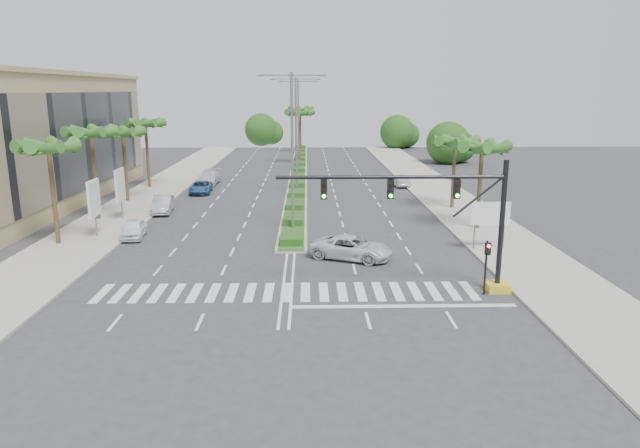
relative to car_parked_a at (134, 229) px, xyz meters
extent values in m
plane|color=#333335|center=(11.80, -12.06, -0.67)|extent=(160.00, 160.00, 0.00)
cube|color=gray|center=(27.00, 7.94, -0.60)|extent=(6.00, 120.00, 0.15)
cube|color=gray|center=(-3.40, 7.94, -0.60)|extent=(6.00, 120.00, 0.15)
cube|color=gray|center=(11.80, 32.94, -0.57)|extent=(2.20, 75.00, 0.20)
cube|color=#28511B|center=(11.80, 32.94, -0.45)|extent=(1.80, 75.00, 0.04)
cube|color=tan|center=(-14.20, 13.94, 5.33)|extent=(12.00, 36.00, 12.00)
cube|color=gold|center=(23.30, -12.06, -0.45)|extent=(1.20, 1.20, 0.45)
cylinder|color=black|center=(23.30, -12.06, 3.03)|extent=(0.28, 0.28, 7.00)
cylinder|color=black|center=(17.30, -12.06, 5.63)|extent=(12.00, 0.20, 0.20)
cylinder|color=black|center=(21.90, -12.06, 4.53)|extent=(2.53, 0.12, 2.15)
cube|color=black|center=(20.80, -12.06, 4.98)|extent=(0.32, 0.24, 1.00)
cylinder|color=#19E533|center=(20.80, -12.20, 4.66)|extent=(0.20, 0.06, 0.20)
cube|color=black|center=(17.30, -12.06, 4.98)|extent=(0.32, 0.24, 1.00)
cylinder|color=#19E533|center=(17.30, -12.20, 4.66)|extent=(0.20, 0.06, 0.20)
cube|color=black|center=(13.80, -12.06, 4.98)|extent=(0.32, 0.24, 1.00)
cylinder|color=#19E533|center=(13.80, -12.20, 4.66)|extent=(0.20, 0.06, 0.20)
cylinder|color=black|center=(22.40, -12.66, 0.83)|extent=(0.12, 0.12, 3.00)
cube|color=black|center=(22.40, -12.81, 1.93)|extent=(0.28, 0.22, 0.65)
cylinder|color=red|center=(22.40, -12.94, 2.11)|extent=(0.18, 0.05, 0.18)
cylinder|color=slate|center=(24.30, -4.06, 0.73)|extent=(0.10, 0.10, 2.80)
cylinder|color=slate|center=(26.30, -4.06, 0.73)|extent=(0.10, 0.10, 2.80)
cube|color=#0C6638|center=(25.30, -4.06, 1.93)|extent=(2.60, 0.08, 1.50)
cube|color=white|center=(25.30, -4.11, 1.93)|extent=(2.70, 0.02, 1.60)
cylinder|color=slate|center=(-2.70, -0.06, 0.73)|extent=(0.12, 0.12, 2.80)
cube|color=white|center=(-2.70, -0.06, 2.33)|extent=(0.18, 2.10, 2.70)
cube|color=#D8594C|center=(-2.70, -0.06, 2.33)|extent=(0.12, 2.00, 2.60)
cylinder|color=slate|center=(-2.70, 5.94, 0.73)|extent=(0.12, 0.12, 2.80)
cube|color=white|center=(-2.70, 5.94, 2.33)|extent=(0.18, 2.10, 2.70)
cube|color=#D8594C|center=(-2.70, 5.94, 2.33)|extent=(0.12, 2.00, 2.60)
cylinder|color=brown|center=(-4.70, -2.06, 2.83)|extent=(0.32, 0.32, 7.00)
sphere|color=brown|center=(-4.70, -2.06, 6.23)|extent=(0.70, 0.70, 0.70)
cone|color=#1C5921|center=(-3.60, -2.06, 6.13)|extent=(0.90, 3.62, 1.50)
cone|color=#1C5921|center=(-4.01, -1.20, 6.13)|extent=(3.39, 2.96, 1.50)
cone|color=#1C5921|center=(-4.94, -0.99, 6.13)|extent=(3.73, 1.68, 1.50)
cone|color=#1C5921|center=(-5.69, -1.58, 6.13)|extent=(2.38, 3.65, 1.50)
cone|color=#1C5921|center=(-5.69, -2.54, 6.13)|extent=(2.38, 3.65, 1.50)
cone|color=#1C5921|center=(-4.94, -3.13, 6.13)|extent=(3.73, 1.68, 1.50)
cone|color=#1C5921|center=(-4.01, -2.92, 6.13)|extent=(3.39, 2.96, 1.50)
cylinder|color=brown|center=(-4.70, 5.94, 3.03)|extent=(0.32, 0.32, 7.40)
sphere|color=brown|center=(-4.70, 5.94, 6.63)|extent=(0.70, 0.70, 0.70)
cone|color=#1C5921|center=(-3.60, 5.94, 6.53)|extent=(0.90, 3.62, 1.50)
cone|color=#1C5921|center=(-4.01, 6.80, 6.53)|extent=(3.39, 2.96, 1.50)
cone|color=#1C5921|center=(-4.94, 7.01, 6.53)|extent=(3.73, 1.68, 1.50)
cone|color=#1C5921|center=(-5.69, 6.42, 6.53)|extent=(2.38, 3.65, 1.50)
cone|color=#1C5921|center=(-5.69, 5.46, 6.53)|extent=(2.38, 3.65, 1.50)
cone|color=#1C5921|center=(-4.94, 4.87, 6.53)|extent=(3.73, 1.68, 1.50)
cone|color=#1C5921|center=(-4.01, 5.08, 6.53)|extent=(3.39, 2.96, 1.50)
cylinder|color=brown|center=(-4.70, 13.94, 2.73)|extent=(0.32, 0.32, 6.80)
sphere|color=brown|center=(-4.70, 13.94, 6.03)|extent=(0.70, 0.70, 0.70)
cone|color=#1C5921|center=(-3.60, 13.94, 5.93)|extent=(0.90, 3.62, 1.50)
cone|color=#1C5921|center=(-4.01, 14.80, 5.93)|extent=(3.39, 2.96, 1.50)
cone|color=#1C5921|center=(-4.94, 15.01, 5.93)|extent=(3.73, 1.68, 1.50)
cone|color=#1C5921|center=(-5.69, 14.42, 5.93)|extent=(2.38, 3.65, 1.50)
cone|color=#1C5921|center=(-5.69, 13.46, 5.93)|extent=(2.38, 3.65, 1.50)
cone|color=#1C5921|center=(-4.94, 12.87, 5.93)|extent=(3.73, 1.68, 1.50)
cone|color=#1C5921|center=(-4.01, 13.08, 5.93)|extent=(3.39, 2.96, 1.50)
cylinder|color=brown|center=(-4.70, 21.94, 2.93)|extent=(0.32, 0.32, 7.20)
sphere|color=brown|center=(-4.70, 21.94, 6.43)|extent=(0.70, 0.70, 0.70)
cone|color=#1C5921|center=(-3.60, 21.94, 6.33)|extent=(0.90, 3.62, 1.50)
cone|color=#1C5921|center=(-4.01, 22.80, 6.33)|extent=(3.39, 2.96, 1.50)
cone|color=#1C5921|center=(-4.94, 23.01, 6.33)|extent=(3.73, 1.68, 1.50)
cone|color=#1C5921|center=(-5.69, 22.42, 6.33)|extent=(2.38, 3.65, 1.50)
cone|color=#1C5921|center=(-5.69, 21.46, 6.33)|extent=(2.38, 3.65, 1.50)
cone|color=#1C5921|center=(-4.94, 20.87, 6.33)|extent=(3.73, 1.68, 1.50)
cone|color=#1C5921|center=(-4.01, 21.08, 6.33)|extent=(3.39, 2.96, 1.50)
cylinder|color=brown|center=(26.30, 1.94, 2.58)|extent=(0.32, 0.32, 6.50)
sphere|color=brown|center=(26.30, 1.94, 5.73)|extent=(0.70, 0.70, 0.70)
cone|color=#1C5921|center=(27.40, 1.94, 5.63)|extent=(0.90, 3.62, 1.50)
cone|color=#1C5921|center=(26.99, 2.80, 5.63)|extent=(3.39, 2.96, 1.50)
cone|color=#1C5921|center=(26.06, 3.01, 5.63)|extent=(3.73, 1.68, 1.50)
cone|color=#1C5921|center=(25.31, 2.42, 5.63)|extent=(2.38, 3.65, 1.50)
cone|color=#1C5921|center=(25.31, 1.46, 5.63)|extent=(2.38, 3.65, 1.50)
cone|color=#1C5921|center=(26.06, 0.87, 5.63)|extent=(3.73, 1.68, 1.50)
cone|color=#1C5921|center=(26.99, 1.08, 5.63)|extent=(3.39, 2.96, 1.50)
cylinder|color=brown|center=(26.30, 9.94, 2.43)|extent=(0.32, 0.32, 6.20)
sphere|color=brown|center=(26.30, 9.94, 5.43)|extent=(0.70, 0.70, 0.70)
cone|color=#1C5921|center=(27.40, 9.94, 5.33)|extent=(0.90, 3.62, 1.50)
cone|color=#1C5921|center=(26.99, 10.80, 5.33)|extent=(3.39, 2.96, 1.50)
cone|color=#1C5921|center=(26.06, 11.01, 5.33)|extent=(3.73, 1.68, 1.50)
cone|color=#1C5921|center=(25.31, 10.42, 5.33)|extent=(2.38, 3.65, 1.50)
cone|color=#1C5921|center=(25.31, 9.46, 5.33)|extent=(2.38, 3.65, 1.50)
cone|color=#1C5921|center=(26.06, 8.87, 5.33)|extent=(3.73, 1.68, 1.50)
cone|color=#1C5921|center=(26.99, 9.08, 5.33)|extent=(3.39, 2.96, 1.50)
cylinder|color=brown|center=(11.80, 42.94, 3.08)|extent=(0.32, 0.32, 7.50)
sphere|color=brown|center=(11.80, 42.94, 6.73)|extent=(0.70, 0.70, 0.70)
cone|color=#1C5921|center=(12.90, 42.94, 6.63)|extent=(0.90, 3.62, 1.50)
cone|color=#1C5921|center=(12.49, 43.80, 6.63)|extent=(3.39, 2.96, 1.50)
cone|color=#1C5921|center=(11.56, 44.01, 6.63)|extent=(3.73, 1.68, 1.50)
cone|color=#1C5921|center=(10.81, 43.42, 6.63)|extent=(2.38, 3.65, 1.50)
cone|color=#1C5921|center=(10.81, 42.46, 6.63)|extent=(2.38, 3.65, 1.50)
cone|color=#1C5921|center=(11.56, 41.87, 6.63)|extent=(3.73, 1.68, 1.50)
cone|color=#1C5921|center=(12.49, 42.08, 6.63)|extent=(3.39, 2.96, 1.50)
cylinder|color=brown|center=(11.80, 57.94, 3.08)|extent=(0.32, 0.32, 7.50)
sphere|color=brown|center=(11.80, 57.94, 6.73)|extent=(0.70, 0.70, 0.70)
cone|color=#1C5921|center=(12.90, 57.94, 6.63)|extent=(0.90, 3.62, 1.50)
cone|color=#1C5921|center=(12.49, 58.80, 6.63)|extent=(3.39, 2.96, 1.50)
cone|color=#1C5921|center=(11.56, 59.01, 6.63)|extent=(3.73, 1.68, 1.50)
cone|color=#1C5921|center=(10.81, 58.42, 6.63)|extent=(2.38, 3.65, 1.50)
cone|color=#1C5921|center=(10.81, 57.46, 6.63)|extent=(2.38, 3.65, 1.50)
cone|color=#1C5921|center=(11.56, 56.87, 6.63)|extent=(3.73, 1.68, 1.50)
cone|color=#1C5921|center=(12.49, 57.08, 6.63)|extent=(3.39, 2.96, 1.50)
cylinder|color=slate|center=(11.80, 1.94, 5.33)|extent=(0.20, 0.20, 12.00)
cylinder|color=slate|center=(10.60, 1.94, 11.13)|extent=(2.40, 0.10, 0.10)
cylinder|color=slate|center=(13.00, 1.94, 11.13)|extent=(2.40, 0.10, 0.10)
cube|color=slate|center=(9.50, 1.94, 11.08)|extent=(0.50, 0.25, 0.12)
cube|color=slate|center=(14.10, 1.94, 11.08)|extent=(0.50, 0.25, 0.12)
cylinder|color=slate|center=(11.80, 17.94, 5.33)|extent=(0.20, 0.20, 12.00)
cylinder|color=slate|center=(10.60, 17.94, 11.13)|extent=(2.40, 0.10, 0.10)
cylinder|color=slate|center=(13.00, 17.94, 11.13)|extent=(2.40, 0.10, 0.10)
cube|color=slate|center=(9.50, 17.94, 11.08)|extent=(0.50, 0.25, 0.12)
cube|color=slate|center=(14.10, 17.94, 11.08)|extent=(0.50, 0.25, 0.12)
cylinder|color=slate|center=(11.80, 33.94, 5.33)|extent=(0.20, 0.20, 12.00)
cylinder|color=slate|center=(10.60, 33.94, 11.13)|extent=(2.40, 0.10, 0.10)
cylinder|color=slate|center=(13.00, 33.94, 11.13)|extent=(2.40, 0.10, 0.10)
cube|color=slate|center=(9.50, 33.94, 11.08)|extent=(0.50, 0.25, 0.12)
cube|color=slate|center=(14.10, 33.94, 11.08)|extent=(0.50, 0.25, 0.12)
imported|color=white|center=(0.00, 0.00, 0.00)|extent=(2.01, 4.10, 1.35)
imported|color=silver|center=(0.00, 8.83, 0.07)|extent=(2.03, 4.63, 1.48)
imported|color=#2D5589|center=(1.61, 18.62, -0.03)|extent=(2.39, 4.71, 1.28)
imported|color=silver|center=(1.48, 24.58, 0.12)|extent=(2.45, 5.54, 1.58)
imported|color=silver|center=(15.79, -5.82, 0.06)|extent=(5.84, 4.34, 1.48)
imported|color=silver|center=(23.50, 22.57, -0.01)|extent=(1.82, 4.18, 1.34)
camera|label=1|loc=(12.94, -41.40, 10.07)|focal=32.00mm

